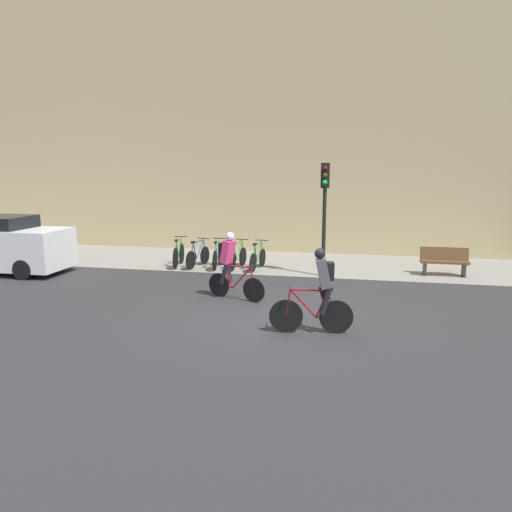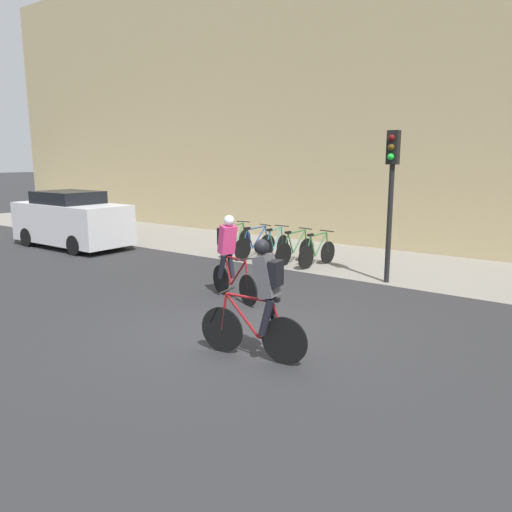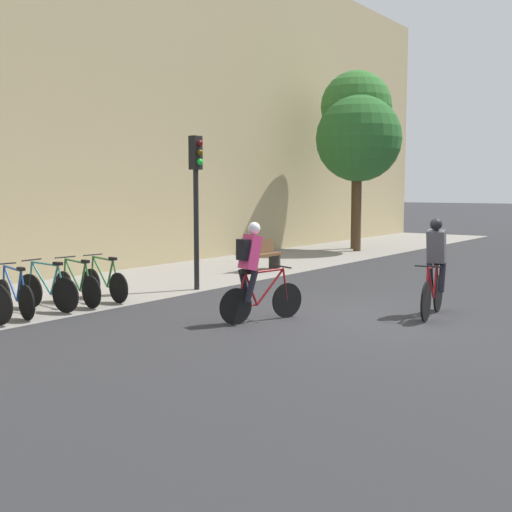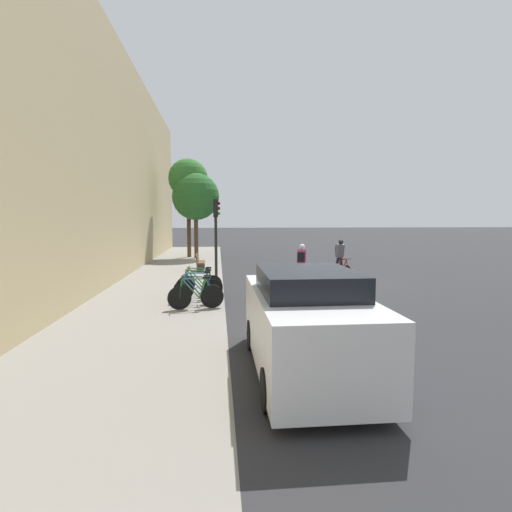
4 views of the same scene
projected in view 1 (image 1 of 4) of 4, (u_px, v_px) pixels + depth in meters
name	position (u px, v px, depth m)	size (l,w,h in m)	color
ground	(283.00, 319.00, 11.29)	(200.00, 200.00, 0.00)	#2B2B2D
kerb_strip	(312.00, 264.00, 17.79)	(44.00, 4.50, 0.01)	gray
building_facade	(322.00, 116.00, 19.30)	(44.00, 0.60, 10.71)	tan
cyclist_pink	(230.00, 263.00, 12.94)	(1.64, 0.69, 1.76)	black
cyclist_grey	(320.00, 289.00, 10.21)	(1.73, 0.53, 1.79)	black
parked_bike_0	(179.00, 254.00, 17.31)	(0.46, 1.68, 0.99)	black
parked_bike_1	(198.00, 256.00, 17.17)	(0.46, 1.63, 0.95)	black
parked_bike_2	(218.00, 256.00, 17.03)	(0.46, 1.65, 0.97)	black
parked_bike_3	(238.00, 257.00, 16.89)	(0.46, 1.66, 0.96)	black
parked_bike_4	(258.00, 258.00, 16.74)	(0.46, 1.62, 0.95)	black
traffic_light_pole	(325.00, 198.00, 15.35)	(0.26, 0.30, 3.53)	black
bench	(444.00, 261.00, 15.78)	(1.47, 0.44, 0.89)	brown
parked_car	(2.00, 245.00, 16.19)	(4.30, 1.84, 1.85)	silver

